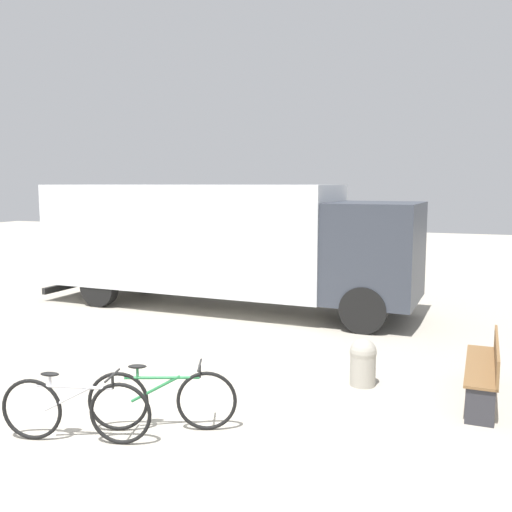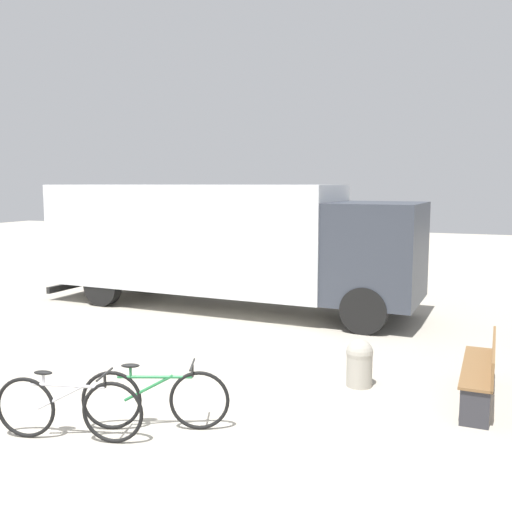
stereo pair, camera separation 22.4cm
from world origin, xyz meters
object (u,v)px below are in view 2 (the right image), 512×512
bicycle_middle (155,399)px  bollard_near_bench (360,362)px  delivery_truck (222,239)px  bicycle_near (68,408)px  park_bench (484,367)px

bicycle_middle → bollard_near_bench: bicycle_middle is taller
delivery_truck → bicycle_near: 7.33m
park_bench → bicycle_near: park_bench is taller
delivery_truck → bicycle_near: delivery_truck is taller
bicycle_middle → park_bench: bearing=11.8°
bicycle_near → delivery_truck: bearing=87.1°
park_bench → bollard_near_bench: park_bench is taller
bicycle_middle → bollard_near_bench: (1.96, 2.37, -0.02)m
bicycle_middle → bicycle_near: bearing=-162.5°
delivery_truck → bollard_near_bench: 5.94m
bicycle_near → bicycle_middle: bearing=24.9°
delivery_truck → bicycle_middle: size_ratio=5.44×
bicycle_near → bicycle_middle: 0.98m
delivery_truck → bicycle_middle: delivery_truck is taller
delivery_truck → park_bench: size_ratio=4.70×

